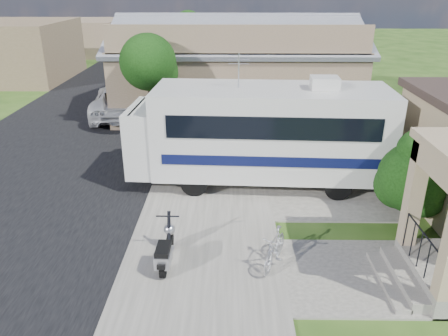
{
  "coord_description": "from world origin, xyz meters",
  "views": [
    {
      "loc": [
        -0.33,
        -9.65,
        6.48
      ],
      "look_at": [
        -0.5,
        2.5,
        1.3
      ],
      "focal_mm": 35.0,
      "sensor_mm": 36.0,
      "label": 1
    }
  ],
  "objects_px": {
    "motorhome": "(261,131)",
    "bicycle": "(274,250)",
    "van": "(140,71)",
    "garden_hose": "(394,258)",
    "shrub": "(416,174)",
    "scooter": "(166,250)",
    "pickup_truck": "(121,100)"
  },
  "relations": [
    {
      "from": "pickup_truck",
      "to": "van",
      "type": "distance_m",
      "value": 7.88
    },
    {
      "from": "motorhome",
      "to": "garden_hose",
      "type": "relative_size",
      "value": 20.27
    },
    {
      "from": "motorhome",
      "to": "bicycle",
      "type": "bearing_deg",
      "value": -86.5
    },
    {
      "from": "shrub",
      "to": "scooter",
      "type": "height_order",
      "value": "shrub"
    },
    {
      "from": "motorhome",
      "to": "van",
      "type": "xyz_separation_m",
      "value": [
        -7.23,
        16.21,
        -1.03
      ]
    },
    {
      "from": "motorhome",
      "to": "bicycle",
      "type": "height_order",
      "value": "motorhome"
    },
    {
      "from": "garden_hose",
      "to": "pickup_truck",
      "type": "bearing_deg",
      "value": 127.07
    },
    {
      "from": "shrub",
      "to": "garden_hose",
      "type": "bearing_deg",
      "value": -117.86
    },
    {
      "from": "bicycle",
      "to": "garden_hose",
      "type": "xyz_separation_m",
      "value": [
        3.05,
        0.24,
        -0.37
      ]
    },
    {
      "from": "scooter",
      "to": "shrub",
      "type": "bearing_deg",
      "value": 21.13
    },
    {
      "from": "motorhome",
      "to": "garden_hose",
      "type": "height_order",
      "value": "motorhome"
    },
    {
      "from": "motorhome",
      "to": "shrub",
      "type": "relative_size",
      "value": 3.12
    },
    {
      "from": "scooter",
      "to": "garden_hose",
      "type": "bearing_deg",
      "value": 3.98
    },
    {
      "from": "scooter",
      "to": "pickup_truck",
      "type": "height_order",
      "value": "pickup_truck"
    },
    {
      "from": "bicycle",
      "to": "pickup_truck",
      "type": "bearing_deg",
      "value": 140.14
    },
    {
      "from": "scooter",
      "to": "garden_hose",
      "type": "relative_size",
      "value": 3.9
    },
    {
      "from": "pickup_truck",
      "to": "garden_hose",
      "type": "relative_size",
      "value": 13.83
    },
    {
      "from": "van",
      "to": "garden_hose",
      "type": "relative_size",
      "value": 13.74
    },
    {
      "from": "motorhome",
      "to": "van",
      "type": "distance_m",
      "value": 17.78
    },
    {
      "from": "van",
      "to": "shrub",
      "type": "bearing_deg",
      "value": -61.3
    },
    {
      "from": "bicycle",
      "to": "van",
      "type": "distance_m",
      "value": 22.36
    },
    {
      "from": "garden_hose",
      "to": "van",
      "type": "bearing_deg",
      "value": 116.36
    },
    {
      "from": "shrub",
      "to": "bicycle",
      "type": "height_order",
      "value": "shrub"
    },
    {
      "from": "pickup_truck",
      "to": "van",
      "type": "xyz_separation_m",
      "value": [
        -0.51,
        7.86,
        0.03
      ]
    },
    {
      "from": "motorhome",
      "to": "shrub",
      "type": "bearing_deg",
      "value": -27.07
    },
    {
      "from": "van",
      "to": "garden_hose",
      "type": "xyz_separation_m",
      "value": [
        10.35,
        -20.89,
        -0.76
      ]
    },
    {
      "from": "scooter",
      "to": "garden_hose",
      "type": "height_order",
      "value": "scooter"
    },
    {
      "from": "bicycle",
      "to": "garden_hose",
      "type": "relative_size",
      "value": 3.6
    },
    {
      "from": "shrub",
      "to": "van",
      "type": "bearing_deg",
      "value": 121.71
    },
    {
      "from": "shrub",
      "to": "bicycle",
      "type": "distance_m",
      "value": 4.99
    },
    {
      "from": "shrub",
      "to": "scooter",
      "type": "relative_size",
      "value": 1.67
    },
    {
      "from": "motorhome",
      "to": "bicycle",
      "type": "distance_m",
      "value": 5.13
    }
  ]
}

